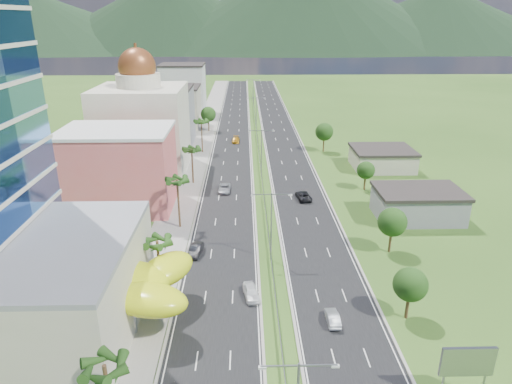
{
  "coord_description": "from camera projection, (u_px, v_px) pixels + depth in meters",
  "views": [
    {
      "loc": [
        -3.9,
        -51.84,
        35.0
      ],
      "look_at": [
        -2.0,
        20.91,
        7.0
      ],
      "focal_mm": 32.0,
      "sensor_mm": 36.0,
      "label": 1
    }
  ],
  "objects": [
    {
      "name": "palm_tree_d",
      "position": [
        192.0,
        151.0,
        99.93
      ],
      "size": [
        3.6,
        3.6,
        8.6
      ],
      "color": "#47301C",
      "rests_on": "ground"
    },
    {
      "name": "mountain_ridge",
      "position": [
        304.0,
        52.0,
        482.34
      ],
      "size": [
        860.0,
        140.0,
        90.0
      ],
      "primitive_type": null,
      "color": "black",
      "rests_on": "ground"
    },
    {
      "name": "shed_near",
      "position": [
        418.0,
        205.0,
        84.14
      ],
      "size": [
        15.0,
        10.0,
        5.0
      ],
      "primitive_type": "cube",
      "color": "gray",
      "rests_on": "ground"
    },
    {
      "name": "billboard",
      "position": [
        467.0,
        363.0,
        43.06
      ],
      "size": [
        5.2,
        0.35,
        6.2
      ],
      "color": "gray",
      "rests_on": "ground"
    },
    {
      "name": "car_white_near_left",
      "position": [
        251.0,
        292.0,
        60.61
      ],
      "size": [
        2.55,
        4.77,
        1.54
      ],
      "primitive_type": "imported",
      "rotation": [
        0.0,
        0.0,
        0.17
      ],
      "color": "white",
      "rests_on": "road_left"
    },
    {
      "name": "car_dark_left",
      "position": [
        196.0,
        250.0,
        71.64
      ],
      "size": [
        2.26,
        4.82,
        1.53
      ],
      "primitive_type": "imported",
      "rotation": [
        0.0,
        0.0,
        -0.14
      ],
      "color": "black",
      "rests_on": "road_left"
    },
    {
      "name": "ground",
      "position": [
        275.0,
        297.0,
        61.03
      ],
      "size": [
        500.0,
        500.0,
        0.0
      ],
      "primitive_type": "plane",
      "color": "#2D5119",
      "rests_on": "ground"
    },
    {
      "name": "mall_podium",
      "position": [
        3.0,
        290.0,
        52.68
      ],
      "size": [
        30.0,
        24.0,
        11.0
      ],
      "primitive_type": "cube",
      "color": "#B8B298",
      "rests_on": "ground"
    },
    {
      "name": "pink_shophouse",
      "position": [
        119.0,
        170.0,
        87.51
      ],
      "size": [
        20.0,
        15.0,
        15.0
      ],
      "primitive_type": "cube",
      "color": "#DA5B59",
      "rests_on": "ground"
    },
    {
      "name": "leafy_tree_rc",
      "position": [
        366.0,
        170.0,
        97.32
      ],
      "size": [
        3.85,
        3.85,
        6.33
      ],
      "color": "#47301C",
      "rests_on": "ground"
    },
    {
      "name": "streetlight_median_c",
      "position": [
        261.0,
        148.0,
        105.26
      ],
      "size": [
        6.04,
        0.25,
        11.0
      ],
      "color": "gray",
      "rests_on": "ground"
    },
    {
      "name": "leafy_tree_rd",
      "position": [
        324.0,
        132.0,
        124.77
      ],
      "size": [
        4.9,
        4.9,
        8.05
      ],
      "color": "#47301C",
      "rests_on": "ground"
    },
    {
      "name": "palm_tree_c",
      "position": [
        177.0,
        182.0,
        78.13
      ],
      "size": [
        3.6,
        3.6,
        9.6
      ],
      "color": "#47301C",
      "rests_on": "ground"
    },
    {
      "name": "midrise_white",
      "position": [
        183.0,
        90.0,
        173.76
      ],
      "size": [
        16.0,
        15.0,
        18.0
      ],
      "primitive_type": "cube",
      "color": "silver",
      "rests_on": "ground"
    },
    {
      "name": "sidewalk_left",
      "position": [
        203.0,
        135.0,
        144.56
      ],
      "size": [
        7.0,
        260.0,
        0.12
      ],
      "primitive_type": "cube",
      "color": "gray",
      "rests_on": "ground"
    },
    {
      "name": "median_guardrail",
      "position": [
        258.0,
        148.0,
        127.97
      ],
      "size": [
        0.1,
        216.06,
        0.76
      ],
      "color": "gray",
      "rests_on": "ground"
    },
    {
      "name": "palm_tree_a",
      "position": [
        105.0,
        370.0,
        37.25
      ],
      "size": [
        3.6,
        3.6,
        9.1
      ],
      "color": "#47301C",
      "rests_on": "ground"
    },
    {
      "name": "road_right",
      "position": [
        280.0,
        134.0,
        145.17
      ],
      "size": [
        11.0,
        260.0,
        0.04
      ],
      "primitive_type": "cube",
      "color": "black",
      "rests_on": "ground"
    },
    {
      "name": "road_left",
      "position": [
        233.0,
        135.0,
        144.81
      ],
      "size": [
        11.0,
        260.0,
        0.04
      ],
      "primitive_type": "cube",
      "color": "black",
      "rests_on": "ground"
    },
    {
      "name": "car_silver_mid_left",
      "position": [
        224.0,
        188.0,
        97.43
      ],
      "size": [
        2.61,
        5.38,
        1.47
      ],
      "primitive_type": "imported",
      "rotation": [
        0.0,
        0.0,
        -0.03
      ],
      "color": "#9A9DA1",
      "rests_on": "road_left"
    },
    {
      "name": "leafy_tree_ra",
      "position": [
        410.0,
        285.0,
        55.04
      ],
      "size": [
        4.2,
        4.2,
        6.9
      ],
      "color": "#47301C",
      "rests_on": "ground"
    },
    {
      "name": "shed_far",
      "position": [
        382.0,
        159.0,
        112.29
      ],
      "size": [
        14.0,
        12.0,
        4.4
      ],
      "primitive_type": "cube",
      "color": "#B8B298",
      "rests_on": "ground"
    },
    {
      "name": "palm_tree_e",
      "position": [
        201.0,
        123.0,
        122.98
      ],
      "size": [
        3.6,
        3.6,
        9.4
      ],
      "color": "#47301C",
      "rests_on": "ground"
    },
    {
      "name": "streetlight_median_b",
      "position": [
        271.0,
        220.0,
        67.94
      ],
      "size": [
        6.04,
        0.25,
        11.0
      ],
      "color": "gray",
      "rests_on": "ground"
    },
    {
      "name": "lime_canopy",
      "position": [
        113.0,
        283.0,
        55.02
      ],
      "size": [
        18.0,
        15.0,
        7.4
      ],
      "color": "#C5D314",
      "rests_on": "ground"
    },
    {
      "name": "midrise_beige",
      "position": [
        175.0,
        108.0,
        153.2
      ],
      "size": [
        16.0,
        15.0,
        13.0
      ],
      "primitive_type": "cube",
      "color": "#B8B298",
      "rests_on": "ground"
    },
    {
      "name": "streetlight_median_e",
      "position": [
        253.0,
        90.0,
        189.23
      ],
      "size": [
        6.04,
        0.25,
        11.0
      ],
      "color": "gray",
      "rests_on": "ground"
    },
    {
      "name": "leafy_tree_lfar",
      "position": [
        208.0,
        114.0,
        147.28
      ],
      "size": [
        4.9,
        4.9,
        8.05
      ],
      "color": "#47301C",
      "rests_on": "ground"
    },
    {
      "name": "car_silver_right",
      "position": [
        333.0,
        318.0,
        55.61
      ],
      "size": [
        1.46,
        4.06,
        1.33
      ],
      "primitive_type": "imported",
      "rotation": [
        0.0,
        0.0,
        3.15
      ],
      "color": "#A8ABB0",
      "rests_on": "road_right"
    },
    {
      "name": "car_yellow_far_left",
      "position": [
        236.0,
        140.0,
        135.77
      ],
      "size": [
        2.26,
        5.23,
        1.5
      ],
      "primitive_type": "imported",
      "rotation": [
        0.0,
        0.0,
        -0.03
      ],
      "color": "#BF8116",
      "rests_on": "road_left"
    },
    {
      "name": "streetlight_median_d",
      "position": [
        256.0,
        110.0,
        147.24
      ],
      "size": [
        6.04,
        0.25,
        11.0
      ],
      "color": "gray",
      "rests_on": "ground"
    },
    {
      "name": "leafy_tree_rb",
      "position": [
        392.0,
        222.0,
        70.83
      ],
      "size": [
        4.55,
        4.55,
        7.47
      ],
      "color": "#47301C",
      "rests_on": "ground"
    },
    {
      "name": "midrise_grey",
      "position": [
        165.0,
        117.0,
        132.14
      ],
      "size": [
        16.0,
        15.0,
        16.0
      ],
      "primitive_type": "cube",
      "color": "gray",
      "rests_on": "ground"
    },
    {
      "name": "palm_tree_b",
      "position": [
        157.0,
        244.0,
        59.98
      ],
      "size": [
        3.6,
        3.6,
        8.1
      ],
      "color": "#47301C",
      "rests_on": "ground"
    },
    {
      "name": "domed_building",
      "position": [
        142.0,
        124.0,
        107.59
      ],
      "size": [
        20.0,
        20.0,
        28.7
      ],
      "color": "beige",
      "rests_on": "ground"
    },
    {
      "name": "car_dark_far_right",
      "position": [
        303.0,
        196.0,
        93.29
      ],
      "size": [
        3.18,
        5.77,
        1.53
      ],
      "primitive_type": "imported",
      "rotation": [
        0.0,
        0.0,
        3.26
      ],
      "color": "black",
      "rests_on": "road_right"
    }
  ]
}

